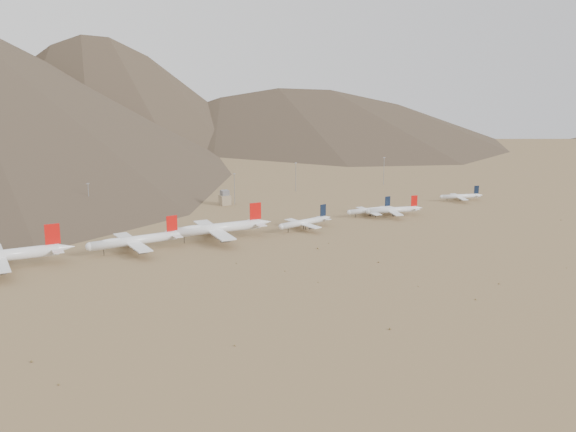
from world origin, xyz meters
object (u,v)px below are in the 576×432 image
narrowbody_b (371,210)px  control_tower (225,198)px  narrowbody_a (305,222)px  widebody_centre (134,240)px  widebody_east (216,228)px

narrowbody_b → control_tower: size_ratio=3.47×
narrowbody_a → narrowbody_b: narrowbody_a is taller
widebody_centre → control_tower: bearing=41.1°
widebody_east → narrowbody_b: 129.88m
widebody_centre → narrowbody_a: 121.45m
widebody_east → narrowbody_a: (65.44, -4.40, -2.63)m
widebody_east → narrowbody_b: (129.63, 7.38, -3.21)m
widebody_east → narrowbody_a: widebody_east is taller
narrowbody_a → control_tower: (-17.16, 100.31, 0.28)m
widebody_centre → control_tower: widebody_centre is taller
widebody_centre → widebody_east: widebody_east is taller
narrowbody_b → control_tower: 120.23m
widebody_east → narrowbody_a: bearing=-0.6°
widebody_centre → widebody_east: (55.96, 1.35, 0.85)m
widebody_centre → narrowbody_a: (121.39, -3.05, -1.78)m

